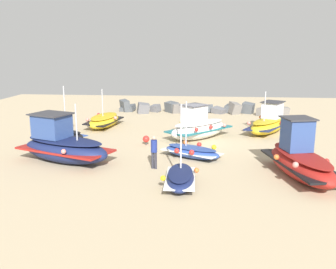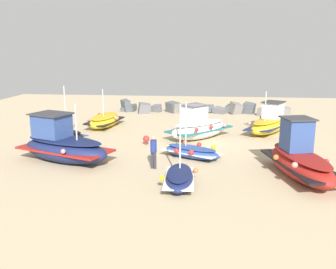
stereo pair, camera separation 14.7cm
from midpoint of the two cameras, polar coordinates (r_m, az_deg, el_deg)
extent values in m
plane|color=tan|center=(24.88, 3.69, -1.03)|extent=(47.31, 47.31, 0.00)
ellipsoid|color=maroon|center=(18.88, 19.31, -4.45)|extent=(3.07, 5.75, 1.21)
cube|color=black|center=(18.87, 19.32, -4.28)|extent=(3.08, 5.56, 0.11)
ellipsoid|color=maroon|center=(18.74, 19.42, -2.98)|extent=(2.70, 5.06, 0.20)
cube|color=#2D4784|center=(19.03, 18.83, 0.00)|extent=(1.45, 1.46, 1.54)
cube|color=#333338|center=(18.88, 19.00, 2.36)|extent=(1.68, 1.69, 0.06)
sphere|color=#EA7F75|center=(17.06, 18.60, -4.39)|extent=(0.27, 0.27, 0.27)
sphere|color=red|center=(18.89, 22.78, -3.78)|extent=(0.27, 0.27, 0.27)
sphere|color=orange|center=(18.77, 15.96, -3.32)|extent=(0.27, 0.27, 0.27)
sphere|color=red|center=(20.44, 20.11, -1.75)|extent=(0.27, 0.27, 0.27)
ellipsoid|color=black|center=(26.29, -15.68, -0.03)|extent=(3.53, 2.60, 0.67)
cube|color=#2D4C9E|center=(26.28, -15.68, 0.03)|extent=(3.43, 2.56, 0.10)
ellipsoid|color=black|center=(26.23, -15.71, 0.52)|extent=(3.10, 2.27, 0.14)
cube|color=#2D4784|center=(26.33, -16.10, 1.32)|extent=(1.12, 1.17, 0.59)
cube|color=#333338|center=(26.27, -16.15, 2.01)|extent=(1.30, 1.36, 0.06)
cylinder|color=#B7B7BC|center=(25.79, -15.59, 3.82)|extent=(0.08, 0.08, 2.99)
sphere|color=yellow|center=(25.32, -16.07, -0.11)|extent=(0.35, 0.35, 0.35)
sphere|color=red|center=(27.16, -15.36, 0.92)|extent=(0.35, 0.35, 0.35)
ellipsoid|color=white|center=(25.58, 4.58, 0.70)|extent=(4.73, 4.87, 1.22)
cube|color=#1E6670|center=(25.57, 4.59, 0.83)|extent=(4.64, 4.77, 0.13)
ellipsoid|color=beige|center=(25.48, 4.61, 1.79)|extent=(4.15, 4.28, 0.22)
cube|color=white|center=(25.02, 3.87, 3.14)|extent=(1.78, 1.79, 1.14)
cube|color=#333338|center=(24.92, 3.89, 4.50)|extent=(2.07, 2.07, 0.06)
sphere|color=#EA7F75|center=(25.80, 8.41, 1.43)|extent=(0.26, 0.26, 0.26)
sphere|color=yellow|center=(26.71, 3.96, 2.14)|extent=(0.26, 0.26, 0.26)
sphere|color=red|center=(24.79, 6.38, 1.15)|extent=(0.26, 0.26, 0.26)
sphere|color=yellow|center=(25.78, 1.84, 1.69)|extent=(0.26, 0.26, 0.26)
sphere|color=red|center=(23.82, 4.18, 0.73)|extent=(0.26, 0.26, 0.26)
ellipsoid|color=gold|center=(29.65, -9.80, 2.00)|extent=(2.34, 4.49, 1.02)
cube|color=black|center=(29.64, -9.81, 2.09)|extent=(2.32, 4.32, 0.19)
ellipsoid|color=gold|center=(29.58, -9.83, 2.74)|extent=(2.01, 3.94, 0.24)
cylinder|color=#B7B7BC|center=(29.21, -10.09, 4.80)|extent=(0.08, 0.08, 2.07)
sphere|color=#EA7F75|center=(29.12, -12.30, 2.22)|extent=(0.28, 0.28, 0.28)
sphere|color=#EA7F75|center=(29.23, -8.16, 2.53)|extent=(0.28, 0.28, 0.28)
sphere|color=red|center=(30.87, -10.65, 2.98)|extent=(0.28, 0.28, 0.28)
ellipsoid|color=navy|center=(21.00, -15.55, -2.32)|extent=(5.79, 3.92, 1.32)
cube|color=maroon|center=(20.98, -15.56, -2.15)|extent=(5.61, 3.91, 0.12)
ellipsoid|color=#151E45|center=(20.87, -15.64, -0.88)|extent=(5.09, 3.44, 0.23)
cube|color=#2D4784|center=(21.27, -17.43, 1.28)|extent=(2.11, 1.94, 1.25)
cube|color=#333338|center=(21.16, -17.55, 3.01)|extent=(2.45, 2.25, 0.06)
cylinder|color=#B7B7BC|center=(20.08, -13.99, 1.82)|extent=(0.08, 0.08, 1.94)
sphere|color=#EA7F75|center=(19.48, -15.81, -2.50)|extent=(0.25, 0.25, 0.25)
sphere|color=orange|center=(22.34, -15.44, -0.27)|extent=(0.25, 0.25, 0.25)
ellipsoid|color=gold|center=(28.09, 14.79, 1.24)|extent=(3.94, 5.01, 1.10)
cube|color=navy|center=(28.08, 14.80, 1.34)|extent=(3.87, 4.85, 0.18)
ellipsoid|color=gold|center=(28.01, 14.84, 2.09)|extent=(3.44, 4.39, 0.24)
cube|color=silver|center=(28.60, 15.46, 3.60)|extent=(1.72, 1.82, 1.15)
cube|color=#333338|center=(28.51, 15.53, 4.80)|extent=(2.00, 2.11, 0.06)
cylinder|color=#B7B7BC|center=(27.07, 14.36, 4.18)|extent=(0.08, 0.08, 2.10)
sphere|color=#EA7F75|center=(27.40, 12.04, 1.70)|extent=(0.27, 0.27, 0.27)
sphere|color=red|center=(27.69, 16.77, 1.76)|extent=(0.27, 0.27, 0.27)
sphere|color=orange|center=(29.38, 13.78, 2.60)|extent=(0.27, 0.27, 0.27)
ellipsoid|color=navy|center=(16.86, 1.62, -6.74)|extent=(1.34, 3.22, 0.67)
cube|color=white|center=(16.85, 1.63, -6.63)|extent=(1.38, 3.09, 0.06)
ellipsoid|color=#151E45|center=(16.76, 1.63, -5.83)|extent=(1.18, 2.83, 0.11)
cylinder|color=#B7B7BC|center=(16.84, 1.74, -0.32)|extent=(0.08, 0.08, 2.95)
sphere|color=orange|center=(17.30, 4.11, -5.45)|extent=(0.24, 0.24, 0.24)
sphere|color=yellow|center=(16.31, -1.01, -6.67)|extent=(0.24, 0.24, 0.24)
ellipsoid|color=#2D4C9E|center=(21.13, 3.45, -2.70)|extent=(3.69, 2.92, 0.70)
cube|color=white|center=(21.12, 3.45, -2.62)|extent=(3.58, 2.88, 0.12)
ellipsoid|color=navy|center=(21.06, 3.46, -2.01)|extent=(3.24, 2.55, 0.16)
cylinder|color=#B7B7BC|center=(20.96, 2.57, 1.63)|extent=(0.08, 0.08, 2.53)
sphere|color=orange|center=(22.23, 2.44, -1.26)|extent=(0.28, 0.28, 0.28)
sphere|color=red|center=(20.65, 1.14, -2.50)|extent=(0.28, 0.28, 0.28)
sphere|color=red|center=(21.74, 4.58, -1.53)|extent=(0.28, 0.28, 0.28)
sphere|color=red|center=(20.15, 3.42, -2.72)|extent=(0.28, 0.28, 0.28)
sphere|color=yellow|center=(21.31, 6.81, -1.93)|extent=(0.28, 0.28, 0.28)
cylinder|color=#2D2D38|center=(19.15, -2.12, -3.97)|extent=(0.14, 0.14, 0.88)
cylinder|color=#2D2D38|center=(19.21, -2.57, -3.92)|extent=(0.14, 0.14, 0.88)
cylinder|color=navy|center=(18.97, -2.37, -1.77)|extent=(0.32, 0.32, 0.63)
sphere|color=tan|center=(18.87, -2.38, -0.52)|extent=(0.22, 0.22, 0.22)
cube|color=#4C5156|center=(36.77, -6.67, 4.37)|extent=(1.31, 1.56, 1.23)
cube|color=#4C5156|center=(37.01, -6.25, 3.98)|extent=(1.52, 1.49, 0.86)
cube|color=slate|center=(35.54, -3.88, 3.98)|extent=(1.42, 1.30, 1.17)
cube|color=slate|center=(36.32, -2.03, 3.99)|extent=(1.13, 1.09, 0.85)
cube|color=#4C5156|center=(35.93, 0.43, 4.16)|extent=(1.49, 1.55, 1.10)
cube|color=slate|center=(35.66, 1.02, 4.04)|extent=(1.31, 1.37, 1.05)
cube|color=#4C5156|center=(35.05, 2.98, 3.69)|extent=(1.41, 1.17, 0.99)
cube|color=#4C5156|center=(36.12, 5.91, 3.96)|extent=(1.12, 1.10, 0.88)
cube|color=slate|center=(35.80, 7.63, 3.63)|extent=(1.55, 1.51, 0.73)
cube|color=#4C5156|center=(36.35, 9.32, 3.91)|extent=(1.23, 1.44, 0.94)
cube|color=slate|center=(35.67, 9.96, 3.92)|extent=(1.43, 1.44, 1.32)
cube|color=#4C5156|center=(36.21, 11.95, 3.94)|extent=(1.38, 1.37, 1.17)
cube|color=slate|center=(35.30, 14.28, 3.35)|extent=(1.50, 1.49, 0.73)
cube|color=slate|center=(36.38, 16.81, 3.49)|extent=(1.44, 0.91, 0.88)
cylinder|color=#3F3F42|center=(23.88, -3.52, -1.40)|extent=(0.08, 0.08, 0.18)
sphere|color=red|center=(23.81, -3.53, -0.68)|extent=(0.43, 0.43, 0.43)
camera|label=1|loc=(0.07, -90.19, -0.04)|focal=40.08mm
camera|label=2|loc=(0.07, 89.81, 0.04)|focal=40.08mm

